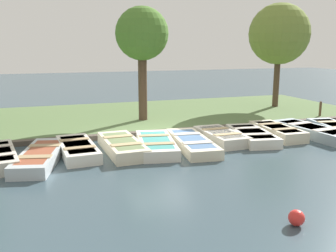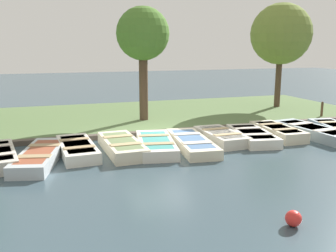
{
  "view_description": "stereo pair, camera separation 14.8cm",
  "coord_description": "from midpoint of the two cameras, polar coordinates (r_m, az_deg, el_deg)",
  "views": [
    {
      "loc": [
        13.56,
        -4.25,
        3.6
      ],
      "look_at": [
        0.53,
        0.18,
        0.65
      ],
      "focal_mm": 40.0,
      "sensor_mm": 36.0,
      "label": 1
    },
    {
      "loc": [
        13.6,
        -4.11,
        3.6
      ],
      "look_at": [
        0.53,
        0.18,
        0.65
      ],
      "focal_mm": 40.0,
      "sensor_mm": 36.0,
      "label": 2
    }
  ],
  "objects": [
    {
      "name": "park_tree_center",
      "position": [
        22.18,
        17.03,
        13.21
      ],
      "size": [
        3.35,
        3.35,
        5.93
      ],
      "color": "#4C3828",
      "rests_on": "ground_plane"
    },
    {
      "name": "dock_walkway",
      "position": [
        15.89,
        -2.45,
        -0.65
      ],
      "size": [
        1.34,
        21.91,
        0.19
      ],
      "color": "#51473D",
      "rests_on": "ground_plane"
    },
    {
      "name": "shore_bank",
      "position": [
        19.36,
        -5.39,
        1.62
      ],
      "size": [
        8.0,
        24.0,
        0.2
      ],
      "color": "#567042",
      "rests_on": "ground_plane"
    },
    {
      "name": "rowboat_7",
      "position": [
        14.48,
        8.38,
        -1.58
      ],
      "size": [
        2.66,
        1.24,
        0.42
      ],
      "rotation": [
        0.0,
        0.0,
        0.03
      ],
      "color": "beige",
      "rests_on": "ground_plane"
    },
    {
      "name": "rowboat_6",
      "position": [
        13.52,
        3.95,
        -2.56
      ],
      "size": [
        3.61,
        1.46,
        0.38
      ],
      "rotation": [
        0.0,
        0.0,
        -0.1
      ],
      "color": "beige",
      "rests_on": "ground_plane"
    },
    {
      "name": "mooring_post_far",
      "position": [
        20.01,
        22.58,
        2.16
      ],
      "size": [
        0.12,
        0.12,
        0.93
      ],
      "color": "brown",
      "rests_on": "ground_plane"
    },
    {
      "name": "rowboat_2",
      "position": [
        12.49,
        -18.6,
        -4.36
      ],
      "size": [
        3.57,
        1.85,
        0.4
      ],
      "rotation": [
        0.0,
        0.0,
        -0.24
      ],
      "color": "#B2BCC1",
      "rests_on": "ground_plane"
    },
    {
      "name": "rowboat_10",
      "position": [
        16.26,
        21.39,
        -0.77
      ],
      "size": [
        3.61,
        1.64,
        0.43
      ],
      "rotation": [
        0.0,
        0.0,
        0.13
      ],
      "color": "#8C9EA8",
      "rests_on": "ground_plane"
    },
    {
      "name": "rowboat_9",
      "position": [
        15.75,
        16.6,
        -0.8
      ],
      "size": [
        2.77,
        1.16,
        0.44
      ],
      "rotation": [
        0.0,
        0.0,
        -0.03
      ],
      "color": "beige",
      "rests_on": "ground_plane"
    },
    {
      "name": "ground_plane",
      "position": [
        14.66,
        -1.02,
        -2.12
      ],
      "size": [
        80.0,
        80.0,
        0.0
      ],
      "primitive_type": "plane",
      "color": "#384C56"
    },
    {
      "name": "rowboat_8",
      "position": [
        14.89,
        12.98,
        -1.44
      ],
      "size": [
        3.07,
        1.69,
        0.39
      ],
      "rotation": [
        0.0,
        0.0,
        -0.17
      ],
      "color": "silver",
      "rests_on": "ground_plane"
    },
    {
      "name": "rowboat_4",
      "position": [
        13.06,
        -6.72,
        -3.0
      ],
      "size": [
        3.17,
        1.25,
        0.43
      ],
      "rotation": [
        0.0,
        0.0,
        0.04
      ],
      "color": "beige",
      "rests_on": "ground_plane"
    },
    {
      "name": "buoy",
      "position": [
        8.25,
        19.07,
        -13.17
      ],
      "size": [
        0.33,
        0.33,
        0.33
      ],
      "color": "red",
      "rests_on": "ground_plane"
    },
    {
      "name": "rowboat_3",
      "position": [
        13.06,
        -13.38,
        -3.34
      ],
      "size": [
        3.06,
        1.27,
        0.4
      ],
      "rotation": [
        0.0,
        0.0,
        0.06
      ],
      "color": "silver",
      "rests_on": "ground_plane"
    },
    {
      "name": "park_tree_left",
      "position": [
        17.37,
        -3.61,
        13.59
      ],
      "size": [
        2.41,
        2.41,
        5.36
      ],
      "color": "#4C3828",
      "rests_on": "ground_plane"
    },
    {
      "name": "rowboat_5",
      "position": [
        13.21,
        -1.53,
        -2.83
      ],
      "size": [
        3.29,
        1.71,
        0.4
      ],
      "rotation": [
        0.0,
        0.0,
        -0.17
      ],
      "color": "silver",
      "rests_on": "ground_plane"
    }
  ]
}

